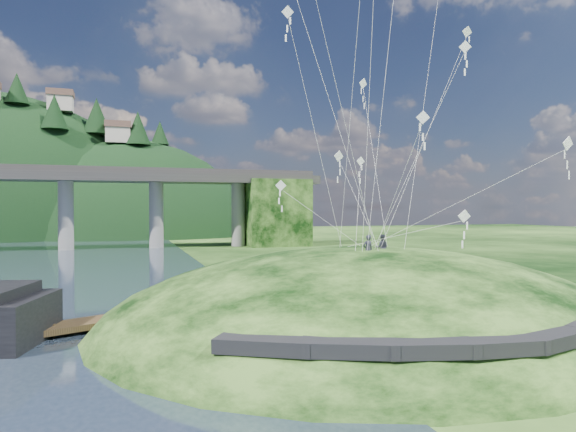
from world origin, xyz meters
name	(u,v)px	position (x,y,z in m)	size (l,w,h in m)	color
ground	(253,342)	(0.00, 0.00, 0.00)	(320.00, 320.00, 0.00)	black
grass_hill	(365,347)	(8.00, 2.00, -1.50)	(36.00, 32.00, 13.00)	black
footpath	(477,336)	(7.46, -9.74, 2.08)	(22.29, 5.84, 0.83)	black
bridge	(2,195)	(-26.46, 70.07, 9.70)	(160.00, 11.00, 15.00)	#2D2B2B
wooden_dock	(105,321)	(-8.11, 6.01, 0.46)	(14.28, 7.91, 1.04)	#342515
kite_flyers	(377,235)	(8.41, 1.21, 5.87)	(2.40, 1.73, 1.87)	#282835
kite_swarm	(388,48)	(9.21, 1.34, 17.79)	(16.98, 16.91, 20.66)	white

